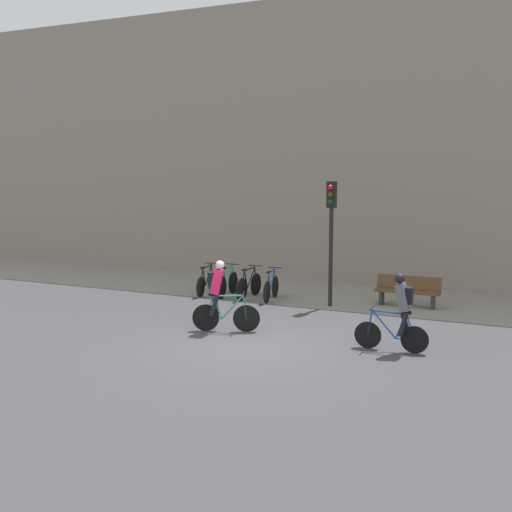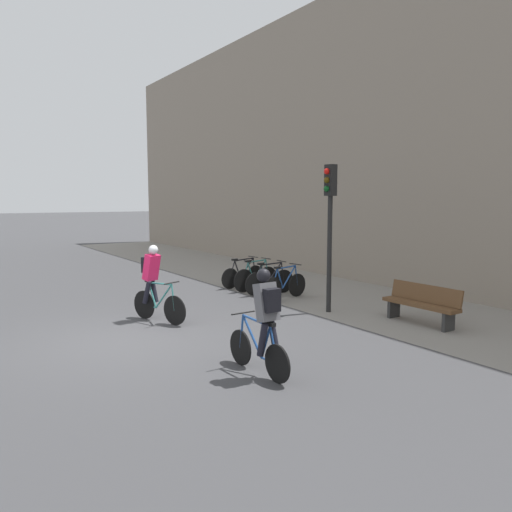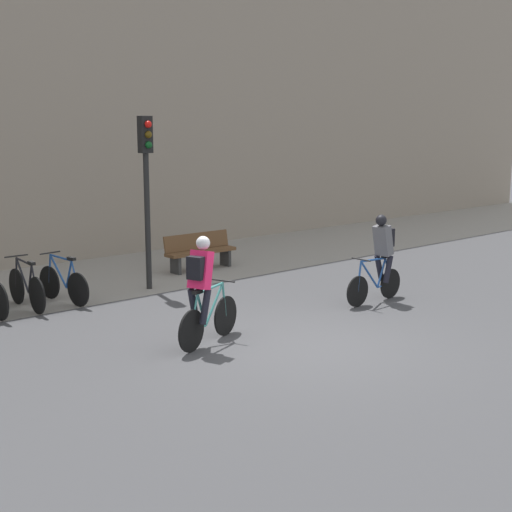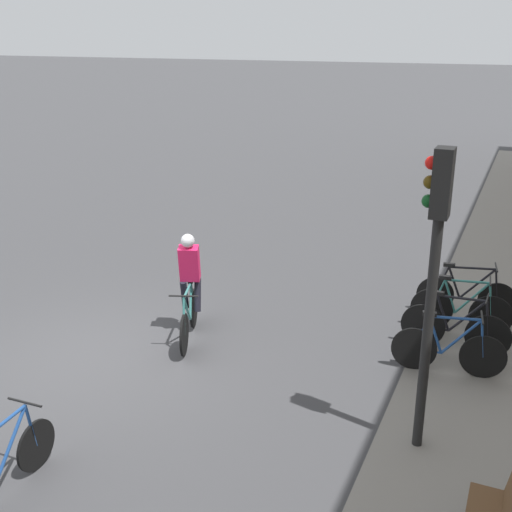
{
  "view_description": "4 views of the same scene",
  "coord_description": "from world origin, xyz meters",
  "px_view_note": "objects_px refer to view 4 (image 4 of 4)",
  "views": [
    {
      "loc": [
        6.14,
        -12.72,
        3.95
      ],
      "look_at": [
        -1.21,
        2.99,
        1.65
      ],
      "focal_mm": 45.0,
      "sensor_mm": 36.0,
      "label": 1
    },
    {
      "loc": [
        9.53,
        -3.29,
        2.83
      ],
      "look_at": [
        1.16,
        2.23,
        1.68
      ],
      "focal_mm": 35.0,
      "sensor_mm": 36.0,
      "label": 2
    },
    {
      "loc": [
        -7.8,
        -7.81,
        3.48
      ],
      "look_at": [
        1.03,
        2.38,
        0.99
      ],
      "focal_mm": 50.0,
      "sensor_mm": 36.0,
      "label": 3
    },
    {
      "loc": [
        7.18,
        5.86,
        4.81
      ],
      "look_at": [
        -0.96,
        2.32,
        1.69
      ],
      "focal_mm": 45.0,
      "sensor_mm": 36.0,
      "label": 4
    }
  ],
  "objects_px": {
    "parked_bike_1": "(461,309)",
    "traffic_light_pole": "(435,249)",
    "cyclist_pink": "(189,282)",
    "parked_bike_2": "(455,327)",
    "parked_bike_0": "(466,294)",
    "parked_bike_3": "(448,349)"
  },
  "relations": [
    {
      "from": "cyclist_pink",
      "to": "parked_bike_3",
      "type": "distance_m",
      "value": 4.15
    },
    {
      "from": "parked_bike_0",
      "to": "traffic_light_pole",
      "type": "xyz_separation_m",
      "value": [
        4.21,
        -0.09,
        2.14
      ]
    },
    {
      "from": "cyclist_pink",
      "to": "parked_bike_0",
      "type": "xyz_separation_m",
      "value": [
        -2.67,
        4.09,
        -0.55
      ]
    },
    {
      "from": "parked_bike_1",
      "to": "cyclist_pink",
      "type": "bearing_deg",
      "value": -64.92
    },
    {
      "from": "cyclist_pink",
      "to": "traffic_light_pole",
      "type": "xyz_separation_m",
      "value": [
        1.54,
        4.0,
        1.59
      ]
    },
    {
      "from": "cyclist_pink",
      "to": "traffic_light_pole",
      "type": "height_order",
      "value": "traffic_light_pole"
    },
    {
      "from": "parked_bike_2",
      "to": "traffic_light_pole",
      "type": "height_order",
      "value": "traffic_light_pole"
    },
    {
      "from": "cyclist_pink",
      "to": "parked_bike_1",
      "type": "height_order",
      "value": "cyclist_pink"
    },
    {
      "from": "parked_bike_2",
      "to": "traffic_light_pole",
      "type": "xyz_separation_m",
      "value": [
        2.7,
        -0.09,
        2.12
      ]
    },
    {
      "from": "cyclist_pink",
      "to": "parked_bike_0",
      "type": "relative_size",
      "value": 1.04
    },
    {
      "from": "traffic_light_pole",
      "to": "parked_bike_0",
      "type": "bearing_deg",
      "value": 178.76
    },
    {
      "from": "cyclist_pink",
      "to": "parked_bike_2",
      "type": "relative_size",
      "value": 1.04
    },
    {
      "from": "parked_bike_0",
      "to": "parked_bike_3",
      "type": "xyz_separation_m",
      "value": [
        2.28,
        0.0,
        0.0
      ]
    },
    {
      "from": "parked_bike_2",
      "to": "parked_bike_3",
      "type": "xyz_separation_m",
      "value": [
        0.76,
        -0.0,
        -0.01
      ]
    },
    {
      "from": "parked_bike_1",
      "to": "traffic_light_pole",
      "type": "relative_size",
      "value": 0.45
    },
    {
      "from": "parked_bike_0",
      "to": "parked_bike_3",
      "type": "distance_m",
      "value": 2.28
    },
    {
      "from": "parked_bike_1",
      "to": "parked_bike_2",
      "type": "relative_size",
      "value": 0.98
    },
    {
      "from": "parked_bike_2",
      "to": "parked_bike_3",
      "type": "distance_m",
      "value": 0.76
    },
    {
      "from": "parked_bike_3",
      "to": "parked_bike_0",
      "type": "bearing_deg",
      "value": -179.97
    },
    {
      "from": "cyclist_pink",
      "to": "parked_bike_2",
      "type": "bearing_deg",
      "value": 105.79
    },
    {
      "from": "cyclist_pink",
      "to": "parked_bike_1",
      "type": "xyz_separation_m",
      "value": [
        -1.92,
        4.09,
        -0.53
      ]
    },
    {
      "from": "parked_bike_2",
      "to": "parked_bike_3",
      "type": "bearing_deg",
      "value": -0.02
    }
  ]
}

